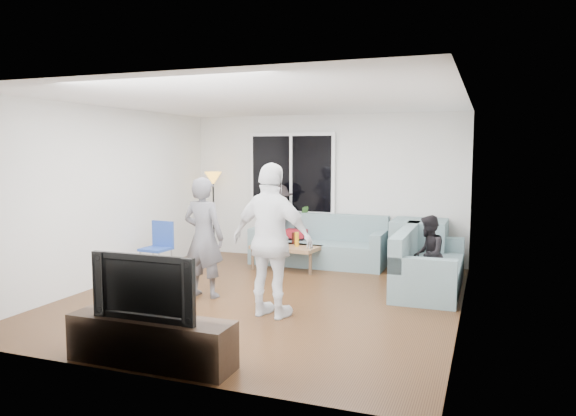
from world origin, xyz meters
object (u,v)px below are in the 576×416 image
at_px(sofa_right_section, 430,260).
at_px(player_right, 272,241).
at_px(side_chair, 156,250).
at_px(tv_console, 151,341).
at_px(player_left, 204,237).
at_px(floor_lamp, 214,214).
at_px(spectator_back, 278,223).
at_px(sofa_back_section, 318,240).
at_px(television, 150,285).
at_px(spectator_right, 428,255).
at_px(coffee_table, 286,257).

xyz_separation_m(sofa_right_section, player_right, (-1.61, -1.96, 0.49)).
distance_m(side_chair, tv_console, 3.58).
relative_size(player_left, tv_console, 1.01).
relative_size(floor_lamp, spectator_back, 1.14).
bearing_deg(sofa_back_section, television, -91.60).
bearing_deg(player_right, television, 84.47).
xyz_separation_m(player_right, tv_console, (-0.50, -1.73, -0.69)).
bearing_deg(tv_console, side_chair, 123.22).
bearing_deg(sofa_right_section, floor_lamp, 73.54).
bearing_deg(floor_lamp, tv_console, -68.16).
relative_size(sofa_right_section, spectator_right, 1.84).
bearing_deg(player_left, player_right, 160.08).
relative_size(player_right, spectator_back, 1.33).
xyz_separation_m(side_chair, tv_console, (1.96, -2.99, -0.21)).
distance_m(side_chair, spectator_back, 2.26).
bearing_deg(coffee_table, player_left, -102.54).
xyz_separation_m(side_chair, spectator_right, (4.07, 0.44, 0.11)).
relative_size(spectator_right, television, 1.03).
bearing_deg(tv_console, spectator_right, 58.41).
height_order(sofa_back_section, side_chair, side_chair).
relative_size(side_chair, player_left, 0.53).
bearing_deg(sofa_back_section, side_chair, -139.61).
xyz_separation_m(spectator_right, spectator_back, (-2.74, 1.37, 0.14)).
bearing_deg(floor_lamp, player_right, -52.09).
relative_size(player_left, spectator_right, 1.49).
bearing_deg(television, sofa_back_section, 88.40).
height_order(player_right, television, player_right).
bearing_deg(player_left, sofa_right_section, -149.38).
distance_m(sofa_right_section, coffee_table, 2.44).
distance_m(sofa_back_section, player_right, 3.10).
height_order(sofa_back_section, spectator_right, spectator_right).
height_order(coffee_table, spectator_back, spectator_back).
distance_m(spectator_right, television, 4.04).
distance_m(player_left, player_right, 1.31).
bearing_deg(player_left, spectator_right, -153.58).
bearing_deg(player_right, side_chair, -16.50).
bearing_deg(coffee_table, player_right, -73.12).
bearing_deg(tv_console, player_left, 107.20).
bearing_deg(coffee_table, television, -86.55).
bearing_deg(spectator_right, sofa_right_section, 179.42).
xyz_separation_m(side_chair, player_left, (1.26, -0.75, 0.38)).
xyz_separation_m(sofa_back_section, floor_lamp, (-2.09, 0.12, 0.36)).
xyz_separation_m(player_right, spectator_right, (1.61, 1.71, -0.37)).
bearing_deg(floor_lamp, spectator_right, -19.65).
xyz_separation_m(coffee_table, tv_console, (0.25, -4.22, 0.02)).
bearing_deg(floor_lamp, coffee_table, -21.31).
relative_size(sofa_back_section, spectator_back, 1.68).
bearing_deg(side_chair, spectator_back, 58.94).
bearing_deg(tv_console, coffee_table, 93.45).
relative_size(sofa_back_section, coffee_table, 2.09).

